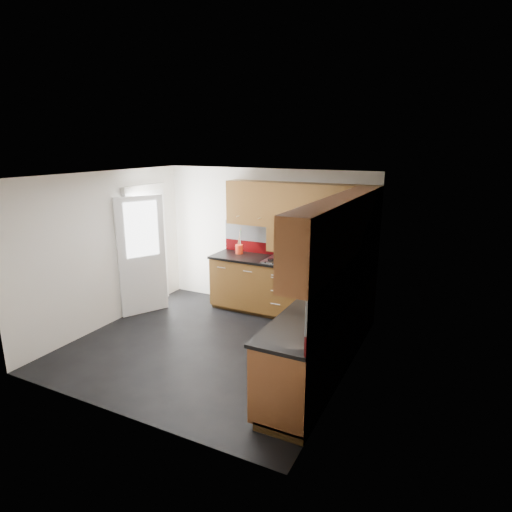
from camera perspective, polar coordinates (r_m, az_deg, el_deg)
The scene contains 14 objects.
room at distance 5.75m, azimuth -6.23°, elevation 1.66°, with size 4.00×3.80×2.64m.
base_cabinets at distance 6.24m, azimuth 6.03°, elevation -7.53°, with size 2.70×3.20×0.95m.
countertop at distance 6.06m, azimuth 5.99°, elevation -3.34°, with size 2.72×3.22×0.04m.
backsplash at distance 6.11m, azimuth 8.76°, elevation -0.44°, with size 2.70×3.20×0.54m.
upper_cabinets at distance 5.86m, azimuth 8.12°, elevation 5.22°, with size 2.50×3.20×0.72m.
extractor_hood at distance 7.02m, azimuth 4.16°, elevation 2.26°, with size 0.60×0.33×0.40m, color brown.
glass_cabinet at distance 6.00m, azimuth 13.38°, elevation 5.44°, with size 0.32×0.80×0.66m.
back_door at distance 7.49m, azimuth -14.55°, elevation 0.69°, with size 0.42×1.19×2.04m.
gas_hob at distance 6.95m, azimuth 3.59°, elevation -0.62°, with size 0.59×0.52×0.05m.
utensil_pot at distance 7.41m, azimuth -2.25°, elevation 1.06°, with size 0.13×0.13×0.46m.
toaster at distance 6.69m, azimuth 14.40°, elevation -0.97°, with size 0.31×0.25×0.20m.
food_processor at distance 6.21m, azimuth 12.12°, elevation -1.75°, with size 0.17×0.17×0.28m.
paper_towel at distance 6.15m, azimuth 12.42°, elevation -1.99°, with size 0.11×0.11×0.24m, color white.
orange_cloth at distance 6.24m, azimuth 12.15°, elevation -2.81°, with size 0.13×0.11×0.01m, color #E85419.
Camera 1 is at (3.05, -4.70, 2.80)m, focal length 30.00 mm.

